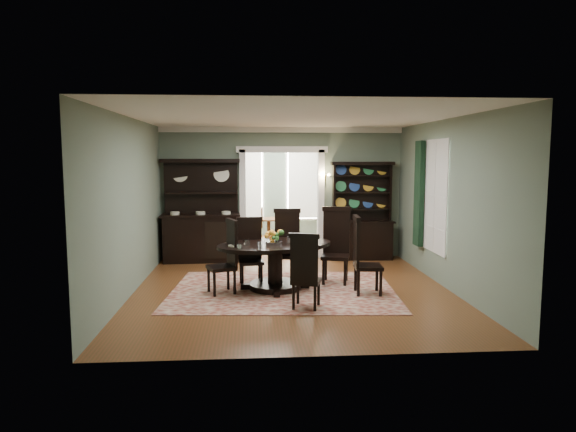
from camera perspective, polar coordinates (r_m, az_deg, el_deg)
The scene contains 19 objects.
room at distance 8.86m, azimuth 0.49°, elevation 1.69°, with size 5.51×6.01×3.01m.
parlor at distance 14.33m, azimuth -1.30°, elevation 3.31°, with size 3.51×3.50×3.01m.
doorway_trim at distance 11.80m, azimuth -0.68°, elevation 3.11°, with size 2.08×0.25×2.57m.
right_window at distance 10.29m, azimuth 15.20°, elevation 2.28°, with size 0.15×1.47×2.12m.
wall_sconce at distance 11.73m, azimuth 4.02°, elevation 4.40°, with size 0.27×0.21×0.21m.
rug at distance 9.07m, azimuth -0.56°, elevation -8.28°, with size 3.86×2.86×0.01m, color maroon.
dining_table at distance 9.07m, azimuth -1.44°, elevation -4.61°, with size 2.45×2.45×0.82m.
centerpiece at distance 8.91m, azimuth -1.57°, elevation -2.71°, with size 1.48×0.95×0.24m.
chair_far_left at distance 9.41m, azimuth -4.21°, elevation -3.72°, with size 0.50×0.48×1.24m.
chair_far_mid at distance 9.78m, azimuth -0.11°, elevation -2.95°, with size 0.55×0.53×1.35m.
chair_far_right at distance 9.61m, azimuth 5.35°, elevation -2.97°, with size 0.63×0.61×1.41m.
chair_end_left at distance 8.86m, azimuth -6.77°, elevation -4.27°, with size 0.58×0.60×1.27m.
chair_end_right at distance 8.79m, azimuth 8.18°, elevation -4.13°, with size 0.50×0.53×1.34m.
chair_near at distance 7.83m, azimuth 1.92°, elevation -5.97°, with size 0.55×0.53×1.20m.
sideboard at distance 11.64m, azimuth -9.63°, elevation -1.08°, with size 1.76×0.68×2.29m.
welsh_dresser at distance 11.89m, azimuth 8.21°, elevation -0.86°, with size 1.45×0.58×2.23m.
parlor_table at distance 13.80m, azimuth -2.16°, elevation -1.26°, with size 0.75×0.75×0.69m.
parlor_chair_left at distance 13.76m, azimuth -3.38°, elevation -0.97°, with size 0.42×0.41×0.98m.
parlor_chair_right at distance 13.81m, azimuth 0.25°, elevation -1.20°, with size 0.37×0.36×0.87m.
Camera 1 is at (-0.72, -8.75, 2.33)m, focal length 32.00 mm.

